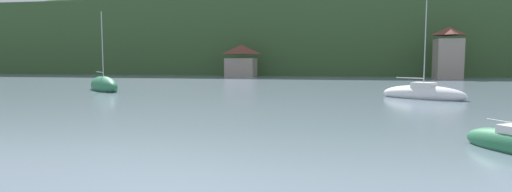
{
  "coord_description": "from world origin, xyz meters",
  "views": [
    {
      "loc": [
        4.81,
        19.95,
        3.61
      ],
      "look_at": [
        0.0,
        46.37,
        1.17
      ],
      "focal_mm": 28.86,
      "sensor_mm": 36.0,
      "label": 1
    }
  ],
  "objects_px": {
    "shore_building_west": "(241,61)",
    "shore_building_westcentral": "(448,53)",
    "sailboat_far_8": "(423,94)",
    "sailboat_far_6": "(104,86)"
  },
  "relations": [
    {
      "from": "sailboat_far_8",
      "to": "sailboat_far_6",
      "type": "bearing_deg",
      "value": -154.59
    },
    {
      "from": "shore_building_westcentral",
      "to": "sailboat_far_6",
      "type": "height_order",
      "value": "shore_building_westcentral"
    },
    {
      "from": "sailboat_far_6",
      "to": "shore_building_west",
      "type": "bearing_deg",
      "value": 123.66
    },
    {
      "from": "shore_building_westcentral",
      "to": "sailboat_far_6",
      "type": "bearing_deg",
      "value": -141.31
    },
    {
      "from": "shore_building_west",
      "to": "sailboat_far_8",
      "type": "bearing_deg",
      "value": -57.75
    },
    {
      "from": "shore_building_west",
      "to": "sailboat_far_6",
      "type": "bearing_deg",
      "value": -101.72
    },
    {
      "from": "sailboat_far_6",
      "to": "sailboat_far_8",
      "type": "xyz_separation_m",
      "value": [
        33.74,
        -3.56,
        -0.08
      ]
    },
    {
      "from": "shore_building_west",
      "to": "shore_building_westcentral",
      "type": "xyz_separation_m",
      "value": [
        38.53,
        -0.47,
        1.39
      ]
    },
    {
      "from": "shore_building_westcentral",
      "to": "sailboat_far_8",
      "type": "distance_m",
      "value": 42.76
    },
    {
      "from": "sailboat_far_8",
      "to": "shore_building_west",
      "type": "bearing_deg",
      "value": 153.69
    }
  ]
}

